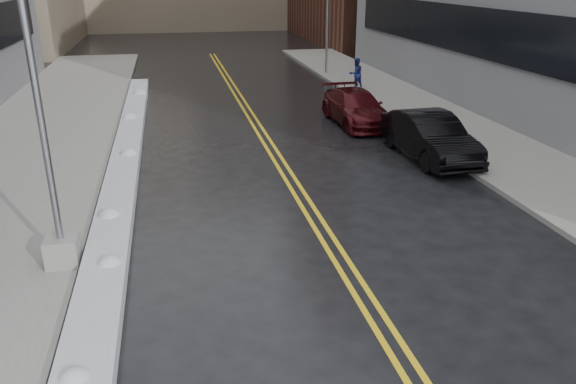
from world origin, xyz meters
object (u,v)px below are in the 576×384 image
fire_hydrant (438,122)px  car_black (430,137)px  pedestrian_east (356,74)px  car_maroon (356,107)px  lamppost (47,155)px  traffic_signal (327,17)px

fire_hydrant → car_black: car_black is taller
pedestrian_east → car_black: size_ratio=0.34×
car_black → car_maroon: (-0.91, 4.96, -0.09)m
pedestrian_east → lamppost: bearing=39.8°
pedestrian_east → car_black: 11.27m
traffic_signal → car_black: 16.78m
lamppost → traffic_signal: lamppost is taller
car_black → traffic_signal: bearing=84.1°
traffic_signal → car_maroon: 12.06m
car_black → car_maroon: 5.04m
lamppost → car_black: bearing=27.0°
lamppost → car_black: size_ratio=1.64×
fire_hydrant → car_maroon: (-2.46, 2.42, 0.13)m
car_black → car_maroon: car_black is taller
lamppost → car_maroon: 14.45m
traffic_signal → pedestrian_east: size_ratio=3.75×
traffic_signal → car_black: traffic_signal is taller
lamppost → car_maroon: bearing=46.6°
fire_hydrant → car_black: (-1.56, -2.53, 0.22)m
fire_hydrant → traffic_signal: size_ratio=0.12×
traffic_signal → lamppost: bearing=-118.2°
fire_hydrant → car_maroon: size_ratio=0.16×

